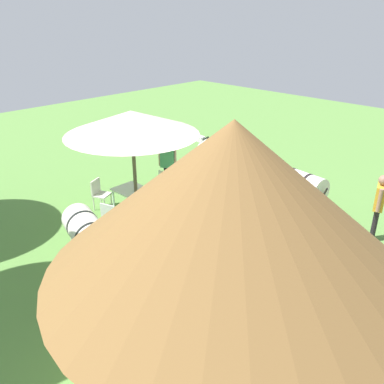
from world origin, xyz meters
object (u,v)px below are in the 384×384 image
(patio_dining_table, at_px, (136,194))
(guest_behind_table, at_px, (168,162))
(zebra_nearest_camera, at_px, (220,156))
(zebra_by_umbrella, at_px, (297,183))
(patio_chair_near_lawn, at_px, (111,216))
(guest_beside_umbrella, at_px, (194,191))
(zebra_toward_hut, at_px, (88,234))
(patio_chair_west_end, at_px, (99,192))
(patio_chair_near_hut, at_px, (176,205))
(striped_lounge_chair, at_px, (313,264))
(shade_umbrella, at_px, (132,123))
(thatched_hut, at_px, (228,259))
(patio_chair_east_end, at_px, (163,184))
(standing_watcher, at_px, (379,202))

(patio_dining_table, xyz_separation_m, guest_behind_table, (0.65, -1.80, 0.33))
(zebra_nearest_camera, distance_m, zebra_by_umbrella, 3.00)
(patio_chair_near_lawn, xyz_separation_m, zebra_by_umbrella, (-2.84, -4.30, 0.47))
(guest_beside_umbrella, distance_m, zebra_toward_hut, 3.17)
(patio_chair_near_lawn, relative_size, patio_chair_west_end, 1.00)
(patio_chair_near_hut, distance_m, zebra_by_umbrella, 3.44)
(patio_chair_near_hut, distance_m, striped_lounge_chair, 3.99)
(shade_umbrella, bearing_deg, patio_chair_west_end, 24.53)
(thatched_hut, distance_m, striped_lounge_chair, 4.17)
(patio_chair_near_lawn, distance_m, patio_chair_near_hut, 1.78)
(shade_umbrella, xyz_separation_m, patio_chair_near_hut, (-1.12, -0.48, -2.19))
(patio_chair_east_end, distance_m, zebra_by_umbrella, 4.01)
(guest_behind_table, distance_m, zebra_nearest_camera, 1.76)
(patio_chair_near_lawn, height_order, patio_chair_west_end, same)
(thatched_hut, xyz_separation_m, patio_chair_east_end, (5.76, -3.85, -1.79))
(zebra_nearest_camera, relative_size, zebra_toward_hut, 1.02)
(patio_chair_east_end, distance_m, zebra_nearest_camera, 2.22)
(patio_chair_east_end, bearing_deg, shade_umbrella, 90.00)
(shade_umbrella, xyz_separation_m, patio_dining_table, (-0.00, 0.00, -2.06))
(shade_umbrella, relative_size, guest_behind_table, 2.20)
(guest_behind_table, relative_size, zebra_toward_hut, 0.72)
(patio_dining_table, bearing_deg, shade_umbrella, -26.57)
(guest_beside_umbrella, bearing_deg, zebra_nearest_camera, 146.49)
(patio_chair_west_end, bearing_deg, zebra_by_umbrella, 105.47)
(shade_umbrella, distance_m, patio_chair_west_end, 2.50)
(patio_chair_near_hut, bearing_deg, zebra_nearest_camera, -5.80)
(patio_chair_near_hut, xyz_separation_m, zebra_toward_hut, (-0.37, 2.94, 0.46))
(zebra_nearest_camera, distance_m, zebra_toward_hut, 5.91)
(guest_beside_umbrella, xyz_separation_m, zebra_nearest_camera, (1.35, -2.61, -0.01))
(patio_dining_table, xyz_separation_m, patio_chair_east_end, (0.22, -1.20, -0.13))
(patio_chair_near_hut, bearing_deg, thatched_hut, -148.23)
(patio_dining_table, height_order, patio_chair_near_lawn, patio_chair_near_lawn)
(patio_chair_near_lawn, bearing_deg, zebra_nearest_camera, 72.74)
(patio_dining_table, relative_size, guest_behind_table, 0.85)
(standing_watcher, bearing_deg, striped_lounge_chair, 154.50)
(shade_umbrella, relative_size, patio_chair_east_end, 3.99)
(shade_umbrella, relative_size, striped_lounge_chair, 3.81)
(striped_lounge_chair, bearing_deg, patio_dining_table, -124.82)
(patio_chair_east_end, relative_size, zebra_nearest_camera, 0.39)
(thatched_hut, xyz_separation_m, shade_umbrella, (5.54, -2.65, 0.39))
(patio_chair_west_end, height_order, guest_behind_table, guest_behind_table)
(guest_behind_table, distance_m, zebra_toward_hut, 4.77)
(standing_watcher, bearing_deg, guest_beside_umbrella, 107.27)
(patio_chair_near_hut, bearing_deg, guest_behind_table, 30.22)
(patio_chair_west_end, height_order, striped_lounge_chair, patio_chair_west_end)
(thatched_hut, bearing_deg, standing_watcher, -88.73)
(shade_umbrella, xyz_separation_m, guest_behind_table, (0.65, -1.80, -1.73))
(patio_chair_near_lawn, bearing_deg, patio_chair_near_hut, 46.85)
(standing_watcher, bearing_deg, patio_dining_table, 104.19)
(striped_lounge_chair, height_order, zebra_by_umbrella, zebra_by_umbrella)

